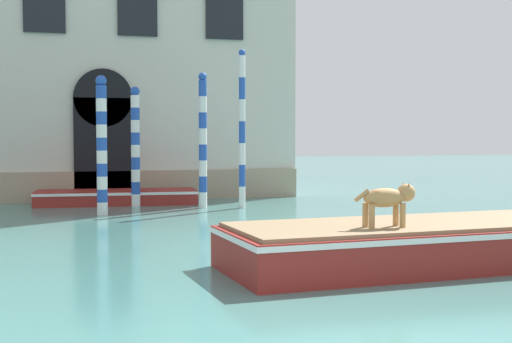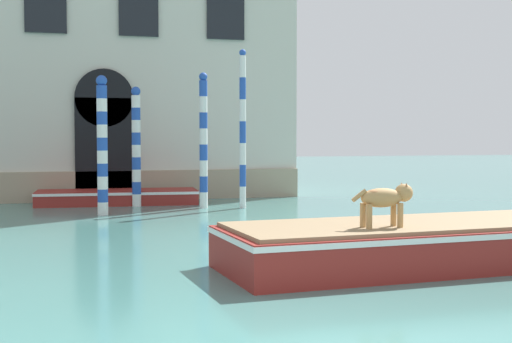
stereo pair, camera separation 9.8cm
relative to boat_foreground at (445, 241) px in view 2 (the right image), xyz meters
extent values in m
cube|color=tan|center=(-3.50, 12.69, 0.10)|extent=(10.56, 0.16, 0.95)
cube|color=black|center=(-4.59, 12.68, 1.24)|extent=(1.81, 0.14, 3.24)
cylinder|color=black|center=(-4.59, 12.68, 2.87)|extent=(1.81, 0.14, 1.81)
cube|color=black|center=(-6.31, 12.70, 5.62)|extent=(1.24, 0.10, 1.60)
cube|color=black|center=(-3.50, 12.70, 5.62)|extent=(1.24, 0.10, 1.60)
cube|color=black|center=(-0.68, 12.70, 5.62)|extent=(1.24, 0.10, 1.60)
cube|color=maroon|center=(0.00, 0.00, -0.05)|extent=(7.39, 2.68, 0.65)
cube|color=white|center=(0.00, 0.00, 0.21)|extent=(7.42, 2.71, 0.08)
cube|color=#8C7251|center=(0.00, 0.00, 0.30)|extent=(7.16, 2.49, 0.06)
cylinder|color=tan|center=(-1.11, -0.39, 0.51)|extent=(0.09, 0.09, 0.36)
cylinder|color=tan|center=(-1.10, -0.59, 0.51)|extent=(0.09, 0.09, 0.36)
cylinder|color=tan|center=(-1.62, -0.42, 0.51)|extent=(0.09, 0.09, 0.36)
cylinder|color=tan|center=(-1.61, -0.62, 0.51)|extent=(0.09, 0.09, 0.36)
ellipsoid|color=tan|center=(-1.36, -0.50, 0.77)|extent=(0.69, 0.32, 0.29)
ellipsoid|color=#AD7042|center=(-1.46, -0.51, 0.85)|extent=(0.31, 0.22, 0.10)
sphere|color=tan|center=(-0.99, -0.49, 0.84)|extent=(0.27, 0.27, 0.27)
cone|color=#AD7042|center=(-1.00, -0.41, 0.94)|extent=(0.08, 0.08, 0.11)
cone|color=#AD7042|center=(-0.99, -0.56, 0.94)|extent=(0.08, 0.08, 0.11)
cylinder|color=tan|center=(-1.73, -0.52, 0.82)|extent=(0.24, 0.07, 0.19)
cube|color=maroon|center=(-4.29, 11.56, -0.16)|extent=(4.83, 1.87, 0.42)
cube|color=white|center=(-4.29, 11.56, -0.01)|extent=(4.86, 1.90, 0.08)
cube|color=#B2B7BC|center=(-4.29, 11.56, -0.19)|extent=(2.68, 1.34, 0.38)
cylinder|color=white|center=(-2.01, 9.75, -0.15)|extent=(0.23, 0.23, 0.45)
cylinder|color=#234CAD|center=(-2.01, 9.75, 0.30)|extent=(0.23, 0.23, 0.45)
cylinder|color=white|center=(-2.01, 9.75, 0.76)|extent=(0.23, 0.23, 0.45)
cylinder|color=#234CAD|center=(-2.01, 9.75, 1.21)|extent=(0.23, 0.23, 0.45)
cylinder|color=white|center=(-2.01, 9.75, 1.66)|extent=(0.23, 0.23, 0.45)
cylinder|color=#234CAD|center=(-2.01, 9.75, 2.11)|extent=(0.23, 0.23, 0.45)
cylinder|color=white|center=(-2.01, 9.75, 2.57)|extent=(0.23, 0.23, 0.45)
cylinder|color=#234CAD|center=(-2.01, 9.75, 3.02)|extent=(0.23, 0.23, 0.45)
sphere|color=#234CAD|center=(-2.01, 9.75, 3.35)|extent=(0.24, 0.24, 0.24)
cylinder|color=white|center=(-4.89, 8.69, -0.21)|extent=(0.27, 0.27, 0.34)
cylinder|color=#234CAD|center=(-4.89, 8.69, 0.13)|extent=(0.27, 0.27, 0.34)
cylinder|color=white|center=(-4.89, 8.69, 0.46)|extent=(0.27, 0.27, 0.34)
cylinder|color=#234CAD|center=(-4.89, 8.69, 0.80)|extent=(0.27, 0.27, 0.34)
cylinder|color=white|center=(-4.89, 8.69, 1.13)|extent=(0.27, 0.27, 0.34)
cylinder|color=#234CAD|center=(-4.89, 8.69, 1.47)|extent=(0.27, 0.27, 0.34)
cylinder|color=white|center=(-4.89, 8.69, 1.80)|extent=(0.27, 0.27, 0.34)
cylinder|color=#234CAD|center=(-4.89, 8.69, 2.14)|extent=(0.27, 0.27, 0.34)
cylinder|color=white|center=(-4.89, 8.69, 2.48)|extent=(0.27, 0.27, 0.34)
cylinder|color=#234CAD|center=(-4.89, 8.69, 2.81)|extent=(0.27, 0.27, 0.34)
sphere|color=#234CAD|center=(-4.89, 8.69, 3.10)|extent=(0.28, 0.28, 0.28)
cylinder|color=white|center=(-0.94, 9.44, -0.07)|extent=(0.18, 0.18, 0.62)
cylinder|color=#234CAD|center=(-0.94, 9.44, 0.55)|extent=(0.18, 0.18, 0.62)
cylinder|color=white|center=(-0.94, 9.44, 1.17)|extent=(0.18, 0.18, 0.62)
cylinder|color=#234CAD|center=(-0.94, 9.44, 1.78)|extent=(0.18, 0.18, 0.62)
cylinder|color=white|center=(-0.94, 9.44, 2.40)|extent=(0.18, 0.18, 0.62)
cylinder|color=#234CAD|center=(-0.94, 9.44, 3.02)|extent=(0.18, 0.18, 0.62)
cylinder|color=white|center=(-0.94, 9.44, 3.63)|extent=(0.18, 0.18, 0.62)
sphere|color=#234CAD|center=(-0.94, 9.44, 4.02)|extent=(0.19, 0.19, 0.19)
cylinder|color=white|center=(-3.81, 10.72, -0.20)|extent=(0.26, 0.26, 0.36)
cylinder|color=#234CAD|center=(-3.81, 10.72, 0.16)|extent=(0.26, 0.26, 0.36)
cylinder|color=white|center=(-3.81, 10.72, 0.52)|extent=(0.26, 0.26, 0.36)
cylinder|color=#234CAD|center=(-3.81, 10.72, 0.88)|extent=(0.26, 0.26, 0.36)
cylinder|color=white|center=(-3.81, 10.72, 1.24)|extent=(0.26, 0.26, 0.36)
cylinder|color=#234CAD|center=(-3.81, 10.72, 1.60)|extent=(0.26, 0.26, 0.36)
cylinder|color=white|center=(-3.81, 10.72, 1.96)|extent=(0.26, 0.26, 0.36)
cylinder|color=#234CAD|center=(-3.81, 10.72, 2.31)|extent=(0.26, 0.26, 0.36)
cylinder|color=white|center=(-3.81, 10.72, 2.67)|extent=(0.26, 0.26, 0.36)
sphere|color=#234CAD|center=(-3.81, 10.72, 2.97)|extent=(0.27, 0.27, 0.27)
camera|label=1|loc=(-6.05, -10.11, 1.70)|focal=50.00mm
camera|label=2|loc=(-5.96, -10.13, 1.70)|focal=50.00mm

